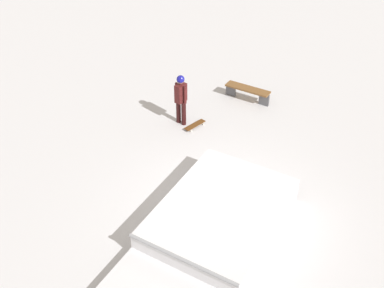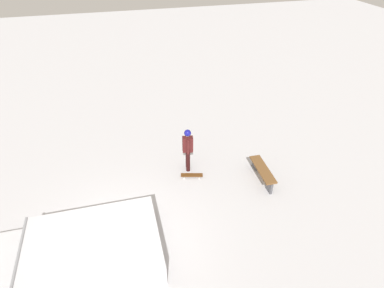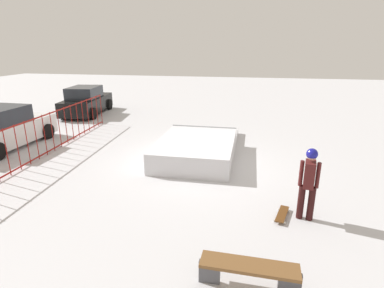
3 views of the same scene
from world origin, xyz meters
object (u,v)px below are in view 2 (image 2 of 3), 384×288
(skateboard, at_px, (192,175))
(park_bench, at_px, (262,171))
(skater, at_px, (188,147))
(skate_ramp, at_px, (75,254))

(skateboard, height_order, park_bench, park_bench)
(skater, bearing_deg, park_bench, -17.93)
(skateboard, bearing_deg, skater, 107.30)
(skate_ramp, relative_size, skateboard, 6.57)
(skate_ramp, xyz_separation_m, park_bench, (-6.37, -1.89, 0.04))
(skater, bearing_deg, skateboard, -78.32)
(skate_ramp, bearing_deg, skateboard, -145.88)
(skate_ramp, relative_size, skater, 3.14)
(skateboard, bearing_deg, skate_ramp, -131.20)
(skate_ramp, height_order, park_bench, skate_ramp)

